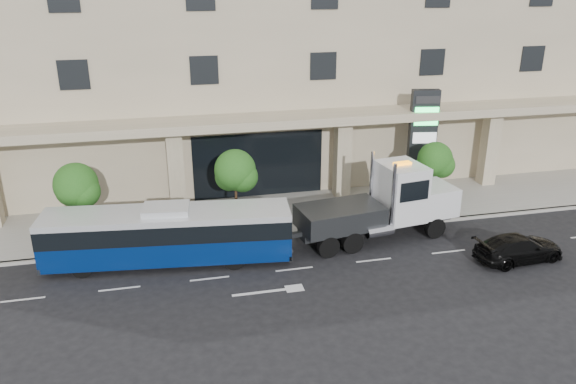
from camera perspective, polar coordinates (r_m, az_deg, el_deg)
name	(u,v)px	position (r m, az deg, el deg)	size (l,w,h in m)	color
ground	(287,255)	(28.12, -0.08, -6.40)	(120.00, 120.00, 0.00)	black
sidewalk	(268,214)	(32.51, -2.04, -2.30)	(120.00, 6.00, 0.15)	gray
curb	(279,236)	(29.84, -0.93, -4.54)	(120.00, 0.30, 0.15)	gray
convention_center	(237,23)	(40.23, -5.19, 16.75)	(60.00, 17.60, 20.00)	tan
tree_left	(77,187)	(29.94, -20.66, 0.43)	(2.27, 2.20, 4.22)	#422B19
tree_mid	(236,173)	(29.77, -5.33, 1.94)	(2.28, 2.20, 4.38)	#422B19
tree_right	(435,162)	(33.24, 14.74, 2.99)	(2.10, 2.00, 4.04)	#422B19
city_bus	(168,234)	(27.38, -12.10, -4.21)	(11.85, 3.77, 2.95)	black
tow_truck	(385,205)	(29.68, 9.82, -1.29)	(9.86, 3.54, 4.46)	#2D3033
black_sedan	(519,248)	(29.56, 22.39, -5.27)	(1.83, 4.51, 1.31)	black
signage_pylon	(422,143)	(35.22, 13.44, 4.89)	(1.72, 0.88, 6.58)	black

